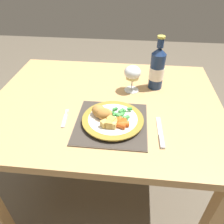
{
  "coord_description": "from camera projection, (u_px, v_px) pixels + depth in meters",
  "views": [
    {
      "loc": [
        0.13,
        -0.87,
        1.35
      ],
      "look_at": [
        0.05,
        -0.14,
        0.78
      ],
      "focal_mm": 35.0,
      "sensor_mm": 36.0,
      "label": 1
    }
  ],
  "objects": [
    {
      "name": "fork",
      "position": [
        65.0,
        119.0,
        0.95
      ],
      "size": [
        0.03,
        0.13,
        0.01
      ],
      "color": "silver",
      "rests_on": "dining_table"
    },
    {
      "name": "ground_plane",
      "position": [
        107.0,
        188.0,
        1.52
      ],
      "size": [
        6.0,
        6.0,
        0.0
      ],
      "primitive_type": "plane",
      "color": "brown"
    },
    {
      "name": "dining_table",
      "position": [
        105.0,
        117.0,
        1.13
      ],
      "size": [
        1.12,
        0.86,
        0.74
      ],
      "color": "tan",
      "rests_on": "ground"
    },
    {
      "name": "glazed_carrots",
      "position": [
        121.0,
        123.0,
        0.88
      ],
      "size": [
        0.06,
        0.07,
        0.02
      ],
      "color": "#CC5119",
      "rests_on": "dinner_plate"
    },
    {
      "name": "table_knife",
      "position": [
        161.0,
        135.0,
        0.87
      ],
      "size": [
        0.02,
        0.19,
        0.01
      ],
      "color": "silver",
      "rests_on": "dining_table"
    },
    {
      "name": "breaded_croquettes",
      "position": [
        102.0,
        113.0,
        0.92
      ],
      "size": [
        0.11,
        0.09,
        0.05
      ],
      "color": "tan",
      "rests_on": "dinner_plate"
    },
    {
      "name": "dinner_plate",
      "position": [
        113.0,
        120.0,
        0.92
      ],
      "size": [
        0.26,
        0.26,
        0.02
      ],
      "color": "white",
      "rests_on": "placemat"
    },
    {
      "name": "wine_glass",
      "position": [
        133.0,
        74.0,
        1.09
      ],
      "size": [
        0.08,
        0.08,
        0.14
      ],
      "color": "silver",
      "rests_on": "dining_table"
    },
    {
      "name": "roast_potatoes",
      "position": [
        110.0,
        123.0,
        0.87
      ],
      "size": [
        0.07,
        0.06,
        0.03
      ],
      "color": "gold",
      "rests_on": "dinner_plate"
    },
    {
      "name": "placemat",
      "position": [
        111.0,
        123.0,
        0.93
      ],
      "size": [
        0.3,
        0.3,
        0.01
      ],
      "color": "brown",
      "rests_on": "dining_table"
    },
    {
      "name": "green_beans_pile",
      "position": [
        121.0,
        113.0,
        0.93
      ],
      "size": [
        0.1,
        0.08,
        0.02
      ],
      "color": "green",
      "rests_on": "dinner_plate"
    },
    {
      "name": "bottle",
      "position": [
        157.0,
        69.0,
        1.11
      ],
      "size": [
        0.07,
        0.07,
        0.27
      ],
      "color": "navy",
      "rests_on": "dining_table"
    }
  ]
}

